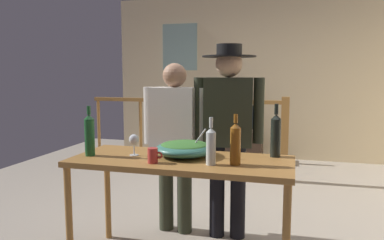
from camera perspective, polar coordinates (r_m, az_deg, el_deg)
ground_plane at (r=3.79m, az=7.10°, el=-14.89°), size 7.42×7.42×0.00m
back_wall at (r=6.35m, az=11.10°, el=6.44°), size 5.14×0.10×2.71m
framed_picture at (r=6.58m, az=-1.86°, el=11.08°), size 0.62×0.03×0.79m
stair_railing at (r=5.08m, az=4.29°, el=-1.04°), size 2.79×0.10×1.12m
tv_console at (r=6.17m, az=6.51°, el=-4.12°), size 0.90×0.40×0.43m
flat_screen_tv at (r=6.06m, az=6.53°, el=0.42°), size 0.69×0.12×0.47m
serving_table at (r=2.70m, az=-1.67°, el=-7.66°), size 1.58×0.65×0.81m
salad_bowl at (r=2.74m, az=-1.15°, el=-4.30°), size 0.43×0.43×0.22m
wine_glass at (r=2.79m, az=-8.89°, el=-3.14°), size 0.07×0.07×0.16m
wine_bottle_clear at (r=2.48m, az=2.92°, el=-3.92°), size 0.07×0.07×0.32m
wine_bottle_dark at (r=2.77m, az=12.70°, el=-2.23°), size 0.07×0.07×0.39m
wine_bottle_amber at (r=2.49m, az=6.67°, el=-3.56°), size 0.07×0.07×0.34m
wine_bottle_green at (r=2.85m, az=-15.42°, el=-2.15°), size 0.07×0.07×0.37m
mug_red at (r=2.55m, az=-5.99°, el=-5.43°), size 0.11×0.07×0.10m
person_standing_left at (r=3.28m, az=-2.63°, el=-2.19°), size 0.60×0.26×1.51m
person_standing_right at (r=3.15m, az=5.58°, el=-0.65°), size 0.59×0.45×1.66m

